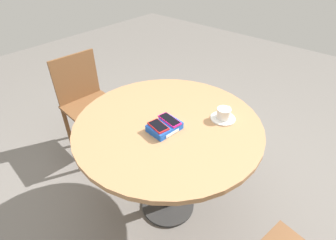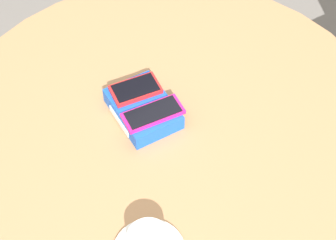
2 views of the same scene
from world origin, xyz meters
name	(u,v)px [view 1 (image 1 of 2)]	position (x,y,z in m)	size (l,w,h in m)	color
ground_plane	(168,204)	(0.00, 0.00, 0.00)	(8.00, 8.00, 0.00)	slate
round_table	(168,136)	(0.00, 0.00, 0.68)	(1.11, 1.11, 0.79)	#2D2D2D
phone_box	(165,127)	(-0.06, -0.03, 0.81)	(0.19, 0.15, 0.04)	blue
phone_red	(158,126)	(-0.11, -0.02, 0.83)	(0.09, 0.13, 0.01)	red
phone_magenta	(170,120)	(-0.02, -0.03, 0.83)	(0.08, 0.15, 0.01)	#D11975
saucer	(223,118)	(0.25, -0.22, 0.79)	(0.15, 0.15, 0.01)	silver
coffee_cup	(224,113)	(0.25, -0.22, 0.83)	(0.12, 0.08, 0.06)	silver
chair_near_window	(88,103)	(0.08, 1.01, 0.46)	(0.46, 0.46, 0.87)	brown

